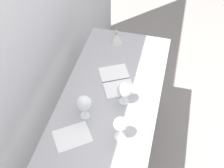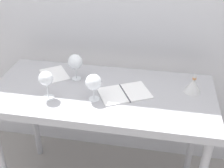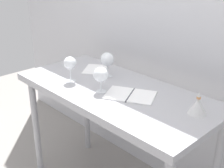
# 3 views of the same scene
# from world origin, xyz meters

# --- Properties ---
(back_wall) EXTENTS (3.80, 0.04, 2.60)m
(back_wall) POSITION_xyz_m (0.00, 0.49, 1.30)
(back_wall) COLOR silver
(back_wall) RESTS_ON ground_plane
(steel_counter) EXTENTS (1.40, 0.65, 0.90)m
(steel_counter) POSITION_xyz_m (0.00, -0.01, 0.79)
(steel_counter) COLOR #A5A5AB
(steel_counter) RESTS_ON ground_plane
(wine_glass_near_center) EXTENTS (0.10, 0.10, 0.16)m
(wine_glass_near_center) POSITION_xyz_m (-0.02, -0.10, 1.01)
(wine_glass_near_center) COLOR white
(wine_glass_near_center) RESTS_ON steel_counter
(wine_glass_far_left) EXTENTS (0.10, 0.10, 0.18)m
(wine_glass_far_left) POSITION_xyz_m (-0.20, 0.11, 1.02)
(wine_glass_far_left) COLOR white
(wine_glass_far_left) RESTS_ON steel_counter
(wine_glass_near_left) EXTENTS (0.09, 0.09, 0.18)m
(wine_glass_near_left) POSITION_xyz_m (-0.30, -0.14, 1.03)
(wine_glass_near_left) COLOR white
(wine_glass_near_left) RESTS_ON steel_counter
(open_notebook) EXTENTS (0.36, 0.32, 0.01)m
(open_notebook) POSITION_xyz_m (0.15, -0.01, 0.90)
(open_notebook) COLOR white
(open_notebook) RESTS_ON steel_counter
(tasting_sheet_upper) EXTENTS (0.26, 0.27, 0.00)m
(tasting_sheet_upper) POSITION_xyz_m (-0.36, 0.14, 0.90)
(tasting_sheet_upper) COLOR white
(tasting_sheet_upper) RESTS_ON steel_counter
(decanter_funnel) EXTENTS (0.11, 0.11, 0.13)m
(decanter_funnel) POSITION_xyz_m (0.56, 0.09, 0.95)
(decanter_funnel) COLOR silver
(decanter_funnel) RESTS_ON steel_counter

